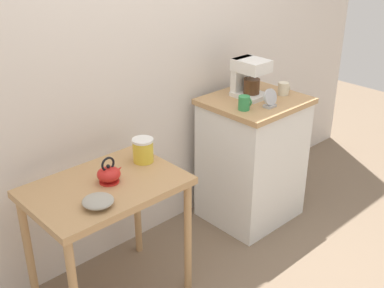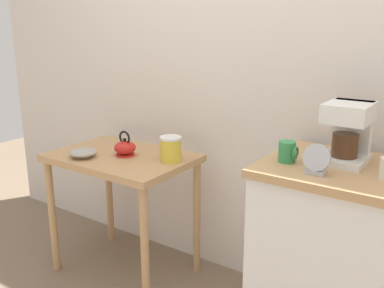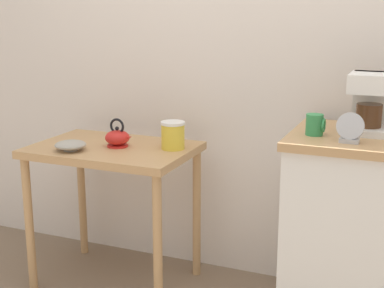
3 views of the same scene
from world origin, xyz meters
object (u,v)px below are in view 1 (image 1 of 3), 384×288
bowl_stoneware (98,201)px  mug_tall_green (244,103)px  teakettle (109,174)px  canister_enamel (143,150)px  table_clock (270,99)px  mug_small_cream (284,89)px  coffee_maker (248,76)px

bowl_stoneware → mug_tall_green: bearing=5.3°
bowl_stoneware → teakettle: (0.18, 0.16, 0.02)m
mug_tall_green → canister_enamel: bearing=170.7°
bowl_stoneware → table_clock: size_ratio=1.27×
table_clock → bowl_stoneware: bearing=-178.8°
canister_enamel → teakettle: bearing=-166.4°
bowl_stoneware → teakettle: bearing=42.6°
mug_small_cream → table_clock: bearing=-160.9°
bowl_stoneware → mug_tall_green: size_ratio=1.71×
canister_enamel → mug_small_cream: 1.15m
canister_enamel → mug_small_cream: bearing=-5.7°
teakettle → mug_small_cream: (1.41, -0.05, 0.15)m
mug_tall_green → table_clock: 0.18m
canister_enamel → coffee_maker: 0.96m
bowl_stoneware → mug_tall_green: 1.19m
canister_enamel → mug_tall_green: size_ratio=1.54×
canister_enamel → mug_tall_green: mug_tall_green is taller
bowl_stoneware → coffee_maker: size_ratio=0.60×
canister_enamel → mug_small_cream: size_ratio=1.61×
bowl_stoneware → mug_small_cream: 1.60m
teakettle → table_clock: (1.16, -0.13, 0.17)m
teakettle → coffee_maker: 1.24m
teakettle → mug_small_cream: bearing=-1.8°
teakettle → mug_small_cream: 1.42m
coffee_maker → teakettle: bearing=-175.2°
bowl_stoneware → teakettle: size_ratio=1.01×
teakettle → coffee_maker: size_ratio=0.59×
bowl_stoneware → mug_tall_green: (1.18, 0.11, 0.18)m
mug_small_cream → table_clock: table_clock is taller
mug_small_cream → bowl_stoneware: bearing=-175.8°
table_clock → canister_enamel: bearing=167.1°
bowl_stoneware → coffee_maker: (1.38, 0.26, 0.27)m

